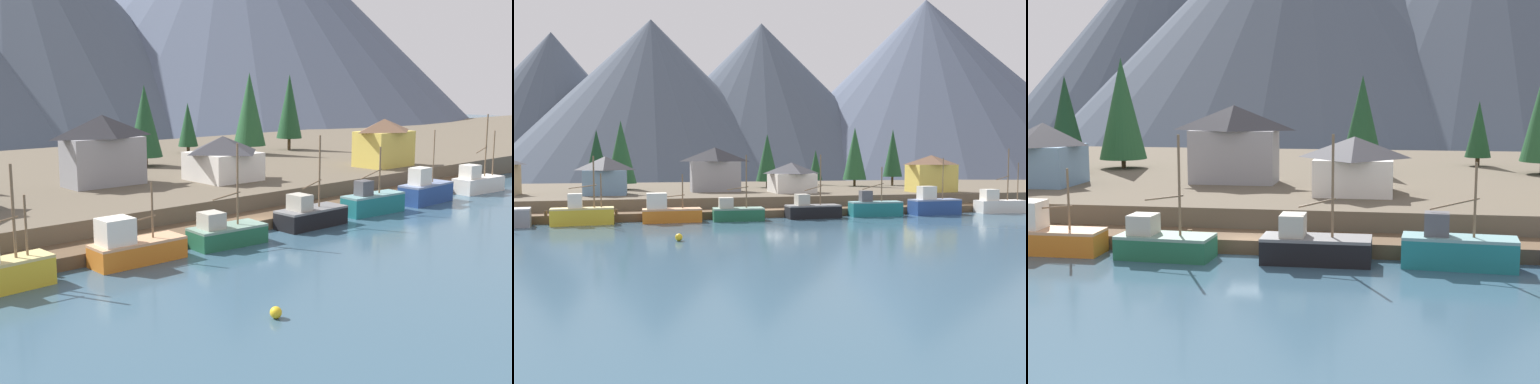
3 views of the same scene
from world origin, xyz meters
TOP-DOWN VIEW (x-y plane):
  - ground_plane at (0.00, 20.00)m, footprint 400.00×400.00m
  - dock at (0.00, 1.99)m, footprint 80.00×4.00m
  - shoreline_bank at (0.00, 32.00)m, footprint 400.00×56.00m
  - mountain_east_peak at (31.93, 139.06)m, footprint 128.12×128.12m
  - mountain_far_ridge at (101.05, 127.73)m, footprint 156.42×156.42m
  - fishing_boat_orange at (-13.76, -1.42)m, footprint 7.11×2.59m
  - fishing_boat_green at (-5.30, -1.72)m, footprint 6.51×3.17m
  - fishing_boat_black at (4.80, -1.52)m, footprint 7.11×2.77m
  - fishing_boat_teal at (13.90, -1.49)m, footprint 7.24×2.75m
  - fishing_boat_blue at (22.91, -1.59)m, footprint 7.20×2.90m
  - fishing_boat_white at (33.66, -1.68)m, footprint 7.27×3.13m
  - house_white at (6.58, 13.47)m, footprint 6.81×7.02m
  - house_yellow at (29.27, 9.09)m, footprint 7.42×4.84m
  - house_grey at (-5.04, 18.81)m, footprint 8.39×4.22m
  - conifer_near_left at (6.53, 29.25)m, footprint 4.37×4.37m
  - conifer_mid_left at (25.37, 30.73)m, footprint 4.82×4.82m
  - conifer_mid_right at (34.38, 31.56)m, footprint 4.02×4.02m
  - conifer_back_left at (19.60, 38.24)m, footprint 3.02×3.02m
  - channel_buoy at (-13.63, -16.60)m, footprint 0.70×0.70m

SIDE VIEW (x-z plane):
  - ground_plane at x=0.00m, z-range -1.00..0.00m
  - channel_buoy at x=-13.63m, z-range 0.00..0.70m
  - dock at x=0.00m, z-range -0.30..1.30m
  - fishing_boat_green at x=-5.30m, z-range -3.13..5.16m
  - fishing_boat_black at x=4.80m, z-range -3.11..5.27m
  - fishing_boat_teal at x=13.90m, z-range -2.20..4.53m
  - fishing_boat_white at x=33.66m, z-range -3.48..5.88m
  - shoreline_bank at x=0.00m, z-range 0.00..2.50m
  - fishing_boat_orange at x=-13.76m, z-range -1.68..4.22m
  - fishing_boat_blue at x=22.91m, z-range -2.61..5.36m
  - house_white at x=6.58m, z-range 2.56..7.38m
  - house_yellow at x=29.27m, z-range 2.56..8.60m
  - house_grey at x=-5.04m, z-range 2.58..9.90m
  - conifer_back_left at x=19.60m, z-range 3.00..10.54m
  - conifer_near_left at x=6.53m, z-range 3.10..13.41m
  - conifer_mid_left at x=25.37m, z-range 3.16..15.16m
  - conifer_mid_right at x=34.38m, z-range 3.41..15.23m
  - mountain_east_peak at x=31.93m, z-range 0.00..64.62m
  - mountain_far_ridge at x=101.05m, z-range 0.00..76.24m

